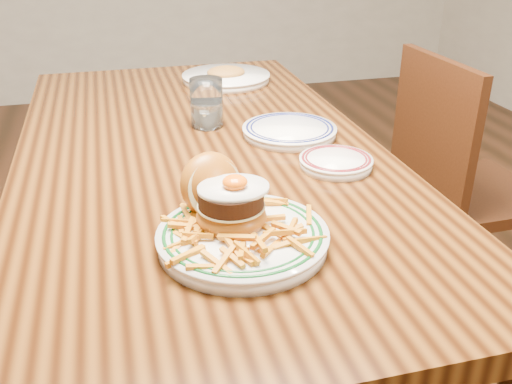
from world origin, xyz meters
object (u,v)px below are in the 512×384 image
object	(u,v)px
table	(202,180)
side_plate	(336,161)
chair_right	(457,183)
main_plate	(237,222)

from	to	relation	value
table	side_plate	size ratio (longest dim) A/B	9.62
table	side_plate	bearing A→B (deg)	-36.08
chair_right	side_plate	bearing A→B (deg)	30.91
table	side_plate	world-z (taller)	side_plate
main_plate	side_plate	xyz separation A→B (m)	(0.28, 0.25, -0.02)
chair_right	side_plate	size ratio (longest dim) A/B	5.29
chair_right	side_plate	distance (m)	0.75
chair_right	side_plate	xyz separation A→B (m)	(-0.59, -0.37, 0.29)
table	chair_right	size ratio (longest dim) A/B	1.82
chair_right	main_plate	bearing A→B (deg)	34.28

